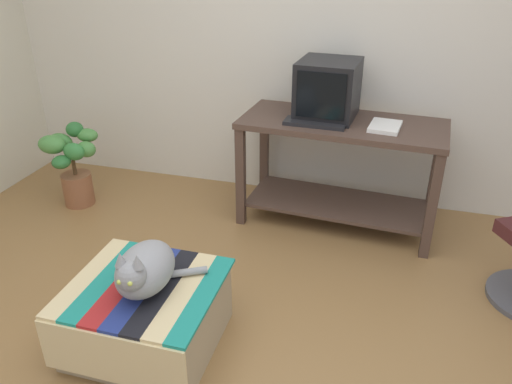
% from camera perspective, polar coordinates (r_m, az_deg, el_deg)
% --- Properties ---
extents(ground_plane, '(14.00, 14.00, 0.00)m').
position_cam_1_polar(ground_plane, '(2.52, -3.99, -20.25)').
color(ground_plane, olive).
extents(back_wall, '(8.00, 0.10, 2.60)m').
position_cam_1_polar(back_wall, '(3.73, 6.41, 18.51)').
color(back_wall, silver).
rests_on(back_wall, ground_plane).
extents(desk, '(1.38, 0.68, 0.76)m').
position_cam_1_polar(desk, '(3.47, 9.57, 4.13)').
color(desk, '#4C382D').
rests_on(desk, ground_plane).
extents(tv_monitor, '(0.41, 0.44, 0.38)m').
position_cam_1_polar(tv_monitor, '(3.41, 8.19, 11.48)').
color(tv_monitor, black).
rests_on(tv_monitor, desk).
extents(keyboard, '(0.41, 0.17, 0.02)m').
position_cam_1_polar(keyboard, '(3.29, 6.75, 7.82)').
color(keyboard, black).
rests_on(keyboard, desk).
extents(book, '(0.21, 0.27, 0.03)m').
position_cam_1_polar(book, '(3.31, 14.51, 7.26)').
color(book, white).
rests_on(book, desk).
extents(ottoman_with_blanket, '(0.71, 0.68, 0.36)m').
position_cam_1_polar(ottoman_with_blanket, '(2.61, -12.36, -13.49)').
color(ottoman_with_blanket, tan).
rests_on(ottoman_with_blanket, ground_plane).
extents(cat, '(0.38, 0.42, 0.28)m').
position_cam_1_polar(cat, '(2.40, -12.64, -8.62)').
color(cat, gray).
rests_on(cat, ottoman_with_blanket).
extents(potted_plant, '(0.41, 0.36, 0.62)m').
position_cam_1_polar(potted_plant, '(3.99, -20.24, 3.07)').
color(potted_plant, brown).
rests_on(potted_plant, ground_plane).
extents(pen, '(0.10, 0.11, 0.01)m').
position_cam_1_polar(pen, '(3.34, 15.27, 7.22)').
color(pen, black).
rests_on(pen, desk).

